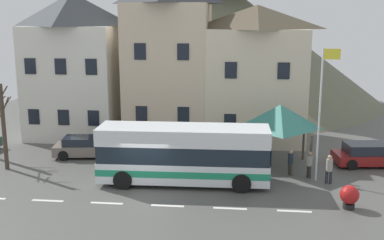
% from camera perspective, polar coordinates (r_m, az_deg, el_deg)
% --- Properties ---
extents(ground_plane, '(40.00, 60.00, 0.07)m').
position_cam_1_polar(ground_plane, '(24.43, -6.03, -9.08)').
color(ground_plane, '#51514D').
extents(townhouse_00, '(6.52, 5.82, 10.63)m').
position_cam_1_polar(townhouse_00, '(36.47, -13.96, 6.40)').
color(townhouse_00, silver).
rests_on(townhouse_00, ground_plane).
extents(townhouse_01, '(5.83, 6.12, 12.02)m').
position_cam_1_polar(townhouse_01, '(34.78, -2.84, 7.62)').
color(townhouse_01, beige).
rests_on(townhouse_01, ground_plane).
extents(townhouse_02, '(6.89, 5.79, 9.73)m').
position_cam_1_polar(townhouse_02, '(34.31, 7.74, 5.54)').
color(townhouse_02, beige).
rests_on(townhouse_02, ground_plane).
extents(hilltop_castle, '(37.43, 37.43, 21.24)m').
position_cam_1_polar(hilltop_castle, '(52.52, 1.78, 10.76)').
color(hilltop_castle, '#5F604B').
rests_on(hilltop_castle, ground_plane).
extents(transit_bus, '(9.25, 2.79, 3.16)m').
position_cam_1_polar(transit_bus, '(25.42, -1.00, -4.28)').
color(transit_bus, white).
rests_on(transit_bus, ground_plane).
extents(bus_shelter, '(3.60, 3.60, 3.83)m').
position_cam_1_polar(bus_shelter, '(28.36, 10.65, 0.39)').
color(bus_shelter, '#473D33').
rests_on(bus_shelter, ground_plane).
extents(parked_car_00, '(4.40, 2.29, 1.32)m').
position_cam_1_polar(parked_car_00, '(31.25, -12.67, -3.20)').
color(parked_car_00, '#75665E').
rests_on(parked_car_00, ground_plane).
extents(parked_car_01, '(4.53, 2.45, 1.37)m').
position_cam_1_polar(parked_car_01, '(30.72, 20.66, -3.95)').
color(parked_car_01, maroon).
rests_on(parked_car_01, ground_plane).
extents(pedestrian_00, '(0.31, 0.31, 1.52)m').
position_cam_1_polar(pedestrian_00, '(27.30, 14.05, -5.03)').
color(pedestrian_00, '#38332D').
rests_on(pedestrian_00, ground_plane).
extents(pedestrian_01, '(0.30, 0.32, 1.48)m').
position_cam_1_polar(pedestrian_01, '(27.54, 11.86, -4.95)').
color(pedestrian_01, '#38332D').
rests_on(pedestrian_01, ground_plane).
extents(pedestrian_02, '(0.36, 0.35, 1.60)m').
position_cam_1_polar(pedestrian_02, '(26.66, 16.30, -5.57)').
color(pedestrian_02, '#2D2D38').
rests_on(pedestrian_02, ground_plane).
extents(public_bench, '(1.65, 0.48, 0.87)m').
position_cam_1_polar(public_bench, '(31.19, 7.87, -3.38)').
color(public_bench, brown).
rests_on(public_bench, ground_plane).
extents(flagpole, '(0.95, 0.10, 7.33)m').
position_cam_1_polar(flagpole, '(26.16, 15.42, 1.70)').
color(flagpole, silver).
rests_on(flagpole, ground_plane).
extents(harbour_buoy, '(0.90, 0.90, 1.15)m').
position_cam_1_polar(harbour_buoy, '(23.61, 18.55, -8.69)').
color(harbour_buoy, black).
rests_on(harbour_buoy, ground_plane).
extents(bare_tree_01, '(1.54, 1.40, 5.13)m').
position_cam_1_polar(bare_tree_01, '(29.68, -21.89, -0.54)').
color(bare_tree_01, '#47382D').
rests_on(bare_tree_01, ground_plane).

